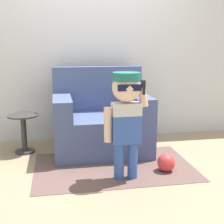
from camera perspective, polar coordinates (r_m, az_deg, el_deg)
The scene contains 7 objects.
ground_plane at distance 3.68m, azimuth -1.92°, elevation -7.97°, with size 10.00×10.00×0.00m, color #998466.
wall_back at distance 4.23m, azimuth -3.64°, elevation 12.59°, with size 10.00×0.05×2.60m.
armchair at distance 3.78m, azimuth -2.16°, elevation -1.66°, with size 1.11×0.88×1.00m.
person_child at distance 2.89m, azimuth 2.58°, elevation 0.49°, with size 0.42×0.31×1.03m.
side_table at distance 3.86m, azimuth -15.85°, elevation -3.14°, with size 0.36×0.36×0.46m.
rug at distance 3.36m, azimuth 0.34°, elevation -9.93°, with size 1.66×1.07×0.01m.
toy_ball at distance 3.27m, azimuth 9.87°, elevation -9.10°, with size 0.18×0.18×0.18m.
Camera 1 is at (-0.50, -3.42, 1.27)m, focal length 50.00 mm.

